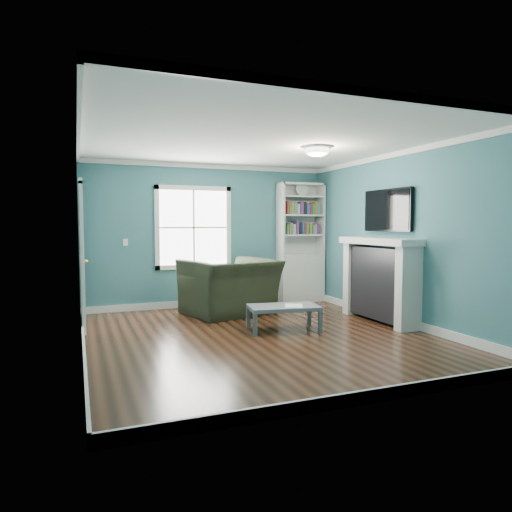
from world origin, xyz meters
name	(u,v)px	position (x,y,z in m)	size (l,w,h in m)	color
floor	(260,336)	(0.00, 0.00, 0.00)	(5.00, 5.00, 0.00)	black
room_walls	(261,219)	(0.00, 0.00, 1.58)	(5.00, 5.00, 5.00)	teal
trim	(260,245)	(0.00, 0.00, 1.24)	(4.50, 5.00, 2.60)	white
window	(194,228)	(-0.30, 2.49, 1.45)	(1.40, 0.06, 1.50)	white
bookshelf	(300,254)	(1.77, 2.30, 0.92)	(0.90, 0.35, 2.31)	silver
fireplace	(380,281)	(2.08, 0.20, 0.64)	(0.44, 1.58, 1.30)	black
tv	(388,210)	(2.20, 0.20, 1.72)	(0.06, 1.10, 0.65)	black
door	(81,255)	(-2.22, 1.40, 1.07)	(0.12, 0.98, 2.17)	silver
ceiling_fixture	(317,150)	(0.90, 0.10, 2.55)	(0.38, 0.38, 0.15)	white
light_switch	(125,242)	(-1.50, 2.48, 1.20)	(0.08, 0.01, 0.12)	white
recliner	(230,278)	(0.10, 1.60, 0.62)	(1.41, 0.92, 1.24)	black
coffee_table	(284,309)	(0.43, 0.19, 0.31)	(1.06, 0.69, 0.36)	#505860
paper_sheet	(294,306)	(0.56, 0.12, 0.36)	(0.25, 0.31, 0.00)	white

